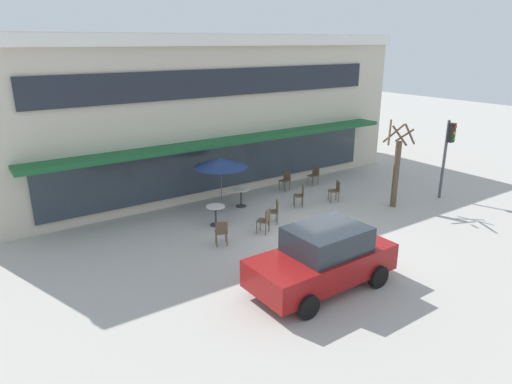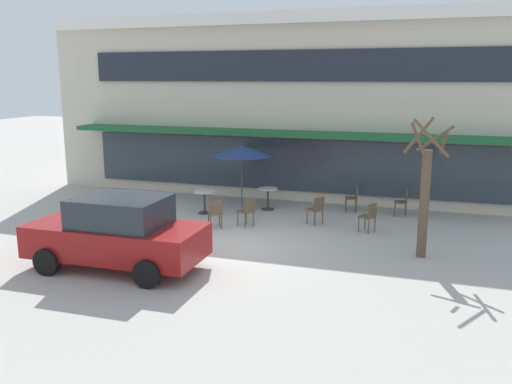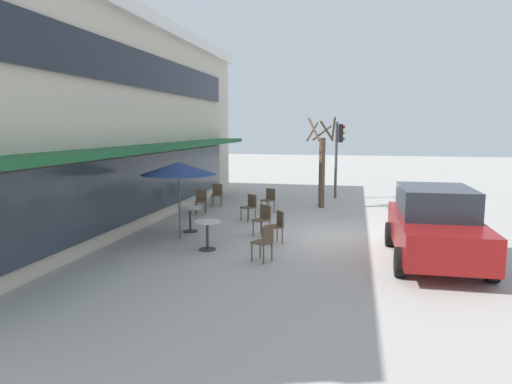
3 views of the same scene
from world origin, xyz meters
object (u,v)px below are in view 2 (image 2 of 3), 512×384
cafe_chair_0 (317,208)px  cafe_chair_3 (162,208)px  cafe_chair_6 (215,212)px  parked_sedan (118,233)px  cafe_chair_4 (403,201)px  cafe_chair_5 (369,215)px  cafe_table_streetside (205,198)px  patio_umbrella_green_folded (242,151)px  cafe_chair_1 (247,210)px  street_tree (425,193)px  cafe_chair_2 (353,197)px  cafe_table_near_wall (268,195)px

cafe_chair_0 → cafe_chair_3: bearing=-162.8°
cafe_chair_6 → parked_sedan: size_ratio=0.21×
cafe_chair_4 → cafe_chair_5: 2.43m
cafe_table_streetside → parked_sedan: bearing=-88.0°
patio_umbrella_green_folded → cafe_chair_1: size_ratio=2.47×
cafe_chair_6 → cafe_chair_1: bearing=33.3°
cafe_table_streetside → cafe_chair_5: cafe_chair_5 is taller
cafe_table_streetside → street_tree: size_ratio=0.21×
cafe_chair_6 → parked_sedan: 4.04m
cafe_chair_2 → cafe_chair_6: (-3.65, -3.45, 0.00)m
cafe_chair_5 → cafe_chair_6: same height
cafe_table_streetside → cafe_chair_6: cafe_chair_6 is taller
cafe_table_near_wall → cafe_chair_5: (3.66, -1.74, 0.01)m
cafe_chair_2 → cafe_chair_5: size_ratio=1.00×
street_tree → cafe_chair_5: bearing=130.2°
cafe_chair_6 → cafe_chair_0: bearing=26.6°
cafe_table_near_wall → parked_sedan: bearing=-104.0°
cafe_table_streetside → cafe_chair_2: 5.05m
cafe_chair_3 → cafe_table_near_wall: bearing=47.3°
cafe_chair_5 → street_tree: bearing=-49.8°
cafe_chair_4 → cafe_chair_6: 6.26m
cafe_chair_3 → parked_sedan: bearing=-76.6°
cafe_chair_1 → cafe_chair_0: bearing=23.6°
cafe_chair_2 → cafe_chair_6: bearing=-136.6°
cafe_table_near_wall → cafe_chair_1: 2.26m
cafe_chair_0 → cafe_chair_6: size_ratio=1.00×
cafe_chair_4 → cafe_table_streetside: bearing=-165.0°
cafe_chair_4 → cafe_chair_3: bearing=-154.6°
cafe_table_near_wall → cafe_table_streetside: (-1.87, -1.17, 0.00)m
cafe_table_streetside → patio_umbrella_green_folded: (0.93, 1.12, 1.51)m
cafe_chair_6 → street_tree: 6.16m
patio_umbrella_green_folded → cafe_chair_0: 3.58m
cafe_chair_2 → cafe_chair_6: 5.02m
cafe_chair_1 → cafe_chair_3: 2.69m
patio_umbrella_green_folded → cafe_chair_5: size_ratio=2.47×
cafe_chair_3 → street_tree: street_tree is taller
cafe_chair_5 → cafe_chair_6: (-4.46, -1.06, 0.00)m
cafe_chair_3 → cafe_chair_6: (1.80, 0.02, 0.00)m
cafe_table_streetside → patio_umbrella_green_folded: 2.10m
cafe_chair_1 → parked_sedan: size_ratio=0.21×
cafe_chair_0 → street_tree: street_tree is taller
cafe_table_streetside → patio_umbrella_green_folded: patio_umbrella_green_folded is taller
cafe_chair_1 → cafe_chair_5: same height
patio_umbrella_green_folded → cafe_chair_4: (5.43, 0.58, -1.50)m
cafe_chair_0 → cafe_chair_5: same height
cafe_chair_5 → cafe_chair_1: bearing=-171.9°
cafe_chair_1 → cafe_chair_3: size_ratio=1.00×
patio_umbrella_green_folded → cafe_chair_0: (2.95, -1.35, -1.50)m
street_tree → cafe_chair_2: bearing=119.2°
cafe_chair_2 → parked_sedan: 8.66m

